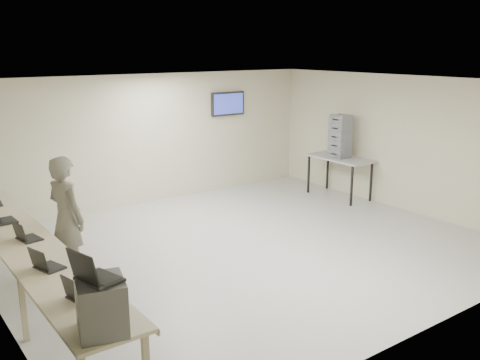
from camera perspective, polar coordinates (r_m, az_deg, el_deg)
room at (r=8.93m, az=0.71°, el=1.47°), size 8.01×7.01×2.81m
workbench at (r=7.54m, az=-21.81°, el=-6.59°), size 0.76×6.00×0.90m
equipment_box at (r=4.97m, az=-14.57°, el=-12.88°), size 0.52×0.56×0.49m
laptop_on_box at (r=4.81m, az=-15.47°, el=-9.61°), size 0.41×0.44×0.30m
laptop_0 at (r=5.66m, az=-16.78°, el=-11.56°), size 0.34×0.38×0.26m
laptop_1 at (r=6.51m, az=-20.10°, el=-8.38°), size 0.36×0.38×0.26m
laptop_2 at (r=7.53m, az=-21.95°, el=-5.50°), size 0.32×0.37×0.26m
laptop_3 at (r=8.41m, az=-24.14°, el=-3.67°), size 0.32×0.38×0.29m
soldier at (r=8.17m, az=-18.01°, el=-3.93°), size 0.62×0.78×1.86m
side_table at (r=12.29m, az=10.59°, el=2.08°), size 0.72×1.54×0.93m
storage_bins at (r=12.18m, az=10.64°, el=4.61°), size 0.36×0.41×0.96m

